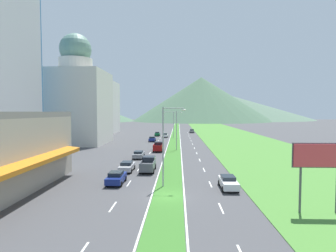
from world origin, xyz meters
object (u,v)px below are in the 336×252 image
Objects in this scene: pickup_truck_1 at (148,164)px; pickup_truck_0 at (158,147)px; car_5 at (139,154)px; car_2 at (152,139)px; street_lamp_near at (166,141)px; car_1 at (116,178)px; car_0 at (157,134)px; billboard_roadside at (320,160)px; street_lamp_mid at (175,128)px; car_4 at (165,135)px; street_lamp_far at (175,123)px; motorcycle_rider at (159,145)px; car_7 at (127,166)px; car_3 at (228,182)px; car_6 at (192,131)px.

pickup_truck_0 is at bearing -0.00° from pickup_truck_1.
pickup_truck_1 is (3.10, -11.07, 0.24)m from car_5.
car_2 is at bearing 4.66° from pickup_truck_1.
pickup_truck_0 is (-3.06, 29.48, -4.50)m from street_lamp_near.
car_5 is at bearing -0.21° from car_1.
billboard_roadside is at bearing -165.11° from car_0.
street_lamp_near is 49.58m from car_2.
street_lamp_mid is 2.21× the size of car_4.
car_4 is at bearing 92.83° from street_lamp_near.
car_5 is at bearing 162.32° from pickup_truck_0.
pickup_truck_0 reaches higher than car_5.
motorcycle_rider is (-3.50, -27.27, -4.50)m from street_lamp_far.
street_lamp_far is at bearing 90.92° from street_lamp_mid.
billboard_roadside is at bearing -157.78° from motorcycle_rider.
car_2 is 0.87× the size of car_7.
car_4 is 0.77× the size of pickup_truck_0.
car_1 reaches higher than car_2.
car_3 is at bearing -122.86° from car_7.
car_6 is (6.64, 53.13, -4.54)m from street_lamp_mid.
billboard_roadside is at bearing -78.84° from street_lamp_far.
street_lamp_near is 30.71m from street_lamp_mid.
billboard_roadside is 1.42× the size of car_6.
car_0 is 59.72m from car_7.
car_5 is (-6.39, -41.66, -4.51)m from street_lamp_far.
billboard_roadside is 26.19m from car_7.
street_lamp_near is at bearing -94.04° from car_3.
car_0 is at bearing 104.89° from billboard_roadside.
car_3 is at bearing -4.04° from street_lamp_near.
car_2 is 0.90× the size of car_3.
car_0 is 1.15× the size of car_2.
car_1 is 0.98× the size of car_6.
billboard_roadside is 1.56× the size of car_2.
car_4 is at bearing -3.33° from car_7.
car_3 is at bearing -77.99° from street_lamp_mid.
car_1 is 0.95× the size of car_5.
car_0 is 20.90m from car_6.
motorcycle_rider is (2.97, 25.87, -0.02)m from car_7.
street_lamp_far is 4.53× the size of motorcycle_rider.
billboard_roadside reaches higher than car_6.
street_lamp_mid is 20.08m from car_2.
car_6 is at bearing -26.07° from car_4.
car_3 is at bearing 0.00° from car_6.
street_lamp_mid reaches higher than pickup_truck_0.
car_0 is at bearing 100.63° from street_lamp_mid.
street_lamp_near is 1.52× the size of billboard_roadside.
car_5 is (-20.08, 27.69, -4.04)m from billboard_roadside.
car_2 is 15.12m from motorcycle_rider.
pickup_truck_0 is (3.17, 28.36, 0.19)m from car_1.
car_7 is at bearing -10.21° from car_6.
car_2 is 19.75m from pickup_truck_0.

